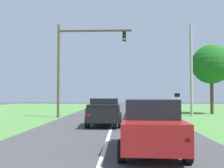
% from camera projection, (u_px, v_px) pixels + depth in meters
% --- Properties ---
extents(ground_plane, '(120.00, 120.00, 0.00)m').
position_uv_depth(ground_plane, '(110.00, 131.00, 14.83)').
color(ground_plane, '#424244').
extents(red_suv_near, '(2.42, 4.76, 1.97)m').
position_uv_depth(red_suv_near, '(150.00, 124.00, 9.50)').
color(red_suv_near, maroon).
rests_on(red_suv_near, ground_plane).
extents(pickup_truck_lead, '(2.35, 4.92, 1.89)m').
position_uv_depth(pickup_truck_lead, '(105.00, 111.00, 17.74)').
color(pickup_truck_lead, black).
rests_on(pickup_truck_lead, ground_plane).
extents(traffic_light, '(6.97, 0.40, 8.74)m').
position_uv_depth(traffic_light, '(76.00, 57.00, 23.82)').
color(traffic_light, brown).
rests_on(traffic_light, ground_plane).
extents(keep_moving_sign, '(0.60, 0.09, 2.46)m').
position_uv_depth(keep_moving_sign, '(177.00, 101.00, 23.27)').
color(keep_moving_sign, gray).
rests_on(keep_moving_sign, ground_plane).
extents(oak_tree_right, '(4.38, 4.38, 7.76)m').
position_uv_depth(oak_tree_right, '(211.00, 64.00, 28.51)').
color(oak_tree_right, '#4C351E').
rests_on(oak_tree_right, ground_plane).
extents(utility_pole_right, '(0.28, 0.28, 9.13)m').
position_uv_depth(utility_pole_right, '(191.00, 70.00, 25.40)').
color(utility_pole_right, '#9E998E').
rests_on(utility_pole_right, ground_plane).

